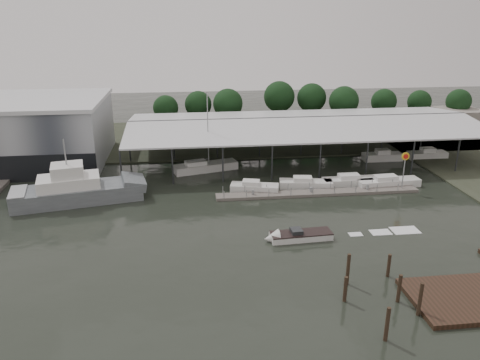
{
  "coord_description": "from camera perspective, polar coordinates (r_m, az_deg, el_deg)",
  "views": [
    {
      "loc": [
        -2.64,
        -47.94,
        23.55
      ],
      "look_at": [
        4.25,
        10.1,
        2.5
      ],
      "focal_mm": 35.0,
      "sensor_mm": 36.0,
      "label": 1
    }
  ],
  "objects": [
    {
      "name": "grey_trawler",
      "position": [
        64.78,
        -19.06,
        -1.15
      ],
      "size": [
        17.52,
        8.21,
        8.84
      ],
      "rotation": [
        0.0,
        0.0,
        0.2
      ],
      "color": "slate",
      "rests_on": "ground"
    },
    {
      "name": "land_strip_far",
      "position": [
        92.99,
        -4.94,
        5.13
      ],
      "size": [
        140.0,
        30.0,
        0.3
      ],
      "color": "#353B2C",
      "rests_on": "ground"
    },
    {
      "name": "moored_cruiser_3",
      "position": [
        70.07,
        17.6,
        -0.27
      ],
      "size": [
        9.18,
        2.8,
        1.7
      ],
      "rotation": [
        0.0,
        0.0,
        0.07
      ],
      "color": "silver",
      "rests_on": "ground"
    },
    {
      "name": "speedboat_underway",
      "position": [
        51.94,
        6.78,
        -6.82
      ],
      "size": [
        18.49,
        3.19,
        2.0
      ],
      "rotation": [
        0.0,
        0.0,
        3.2
      ],
      "color": "silver",
      "rests_on": "ground"
    },
    {
      "name": "white_sailboat",
      "position": [
        73.55,
        -4.33,
        1.6
      ],
      "size": [
        10.34,
        5.14,
        12.49
      ],
      "rotation": [
        0.0,
        0.0,
        0.27
      ],
      "color": "silver",
      "rests_on": "ground"
    },
    {
      "name": "floating_dock",
      "position": [
        64.91,
        9.48,
        -1.56
      ],
      "size": [
        28.0,
        2.0,
        1.4
      ],
      "color": "#5F5A53",
      "rests_on": "ground"
    },
    {
      "name": "storage_warehouse",
      "position": [
        83.92,
        -24.29,
        5.48
      ],
      "size": [
        24.5,
        20.5,
        10.5
      ],
      "color": "#94989D",
      "rests_on": "ground"
    },
    {
      "name": "mooring_pilings",
      "position": [
        42.71,
        16.78,
        -12.9
      ],
      "size": [
        5.7,
        9.07,
        3.68
      ],
      "color": "#38291C",
      "rests_on": "ground"
    },
    {
      "name": "ground",
      "position": [
        53.48,
        -3.27,
        -6.35
      ],
      "size": [
        200.0,
        200.0,
        0.0
      ],
      "primitive_type": "plane",
      "color": "black",
      "rests_on": "ground"
    },
    {
      "name": "horizon_tree_line",
      "position": [
        100.77,
        8.11,
        9.48
      ],
      "size": [
        68.09,
        10.71,
        9.84
      ],
      "color": "#302115",
      "rests_on": "ground"
    },
    {
      "name": "covered_boat_shed",
      "position": [
        80.35,
        7.61,
        7.11
      ],
      "size": [
        58.24,
        24.0,
        6.96
      ],
      "color": "silver",
      "rests_on": "ground"
    },
    {
      "name": "moored_cruiser_1",
      "position": [
        66.93,
        7.97,
        -0.43
      ],
      "size": [
        7.69,
        3.39,
        1.7
      ],
      "rotation": [
        0.0,
        0.0,
        -0.16
      ],
      "color": "silver",
      "rests_on": "ground"
    },
    {
      "name": "shell_fuel_sign",
      "position": [
        67.97,
        19.44,
        1.87
      ],
      "size": [
        1.1,
        0.18,
        5.55
      ],
      "color": "gray",
      "rests_on": "ground"
    },
    {
      "name": "moored_cruiser_2",
      "position": [
        69.21,
        13.41,
        -0.11
      ],
      "size": [
        8.44,
        2.37,
        1.7
      ],
      "rotation": [
        0.0,
        0.0,
        0.02
      ],
      "color": "silver",
      "rests_on": "ground"
    },
    {
      "name": "distant_commercial_buildings",
      "position": [
        113.38,
        26.55,
        6.69
      ],
      "size": [
        22.0,
        8.0,
        4.0
      ],
      "color": "gray",
      "rests_on": "ground"
    },
    {
      "name": "moored_cruiser_0",
      "position": [
        64.86,
        1.73,
        -0.91
      ],
      "size": [
        6.96,
        3.76,
        1.7
      ],
      "rotation": [
        0.0,
        0.0,
        -0.25
      ],
      "color": "silver",
      "rests_on": "ground"
    }
  ]
}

